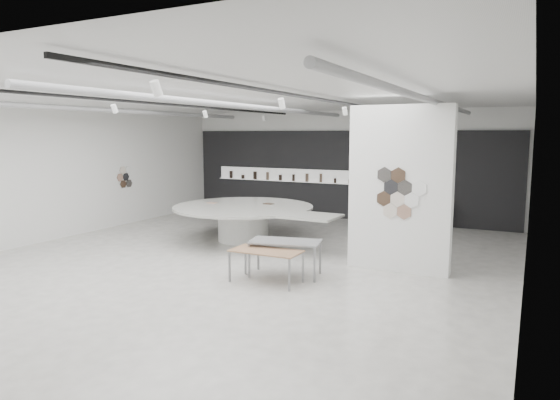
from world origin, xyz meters
The scene contains 7 objects.
room centered at (-0.09, 0.00, 2.07)m, with size 12.02×14.02×3.82m.
back_wall_display centered at (-0.08, 6.93, 1.54)m, with size 11.80×0.27×3.10m.
partition_column centered at (3.50, 1.00, 1.80)m, with size 2.20×0.38×3.60m.
display_island centered at (-1.07, 2.12, 0.65)m, with size 5.08×4.06×1.00m.
sample_table_wood centered at (1.35, -1.11, 0.61)m, with size 1.42×0.71×0.66m.
sample_table_stone centered at (1.48, -0.50, 0.69)m, with size 1.59×1.03×0.76m.
kitchen_counter centered at (2.90, 6.53, 0.45)m, with size 1.66×0.83×1.25m.
Camera 1 is at (6.05, -9.71, 2.98)m, focal length 32.00 mm.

